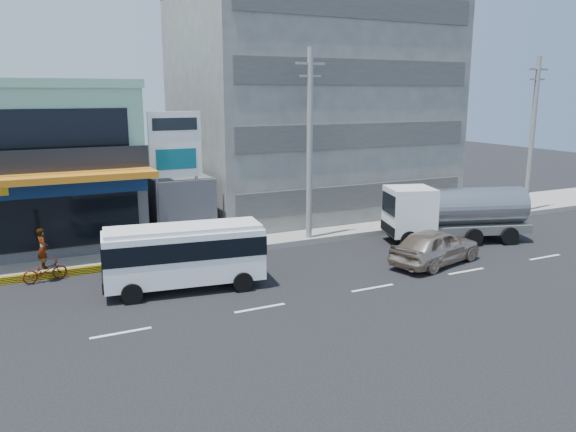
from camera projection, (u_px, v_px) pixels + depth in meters
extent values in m
plane|color=black|center=(260.00, 308.00, 20.70)|extent=(120.00, 120.00, 0.00)
cube|color=gray|center=(275.00, 233.00, 31.15)|extent=(70.00, 5.00, 0.30)
cube|color=#444348|center=(12.00, 207.00, 29.13)|extent=(12.00, 10.00, 4.00)
cube|color=#8FCCAA|center=(3.00, 129.00, 28.28)|extent=(12.00, 10.00, 4.00)
cube|color=orange|center=(7.00, 181.00, 23.58)|extent=(12.40, 1.80, 0.30)
cube|color=navy|center=(9.00, 191.00, 24.36)|extent=(12.00, 0.12, 0.80)
cube|color=black|center=(12.00, 225.00, 24.71)|extent=(11.00, 0.06, 2.60)
cube|color=gray|center=(309.00, 105.00, 36.65)|extent=(16.00, 12.00, 14.00)
cube|color=#444348|center=(174.00, 205.00, 30.86)|extent=(3.00, 6.00, 3.50)
cylinder|color=slate|center=(177.00, 174.00, 29.59)|extent=(1.50, 1.50, 0.15)
cylinder|color=gray|center=(157.00, 187.00, 27.44)|extent=(0.16, 0.16, 6.50)
cylinder|color=gray|center=(196.00, 185.00, 28.29)|extent=(0.16, 0.16, 6.50)
cube|color=white|center=(175.00, 145.00, 27.43)|extent=(2.60, 0.18, 3.20)
cylinder|color=#999993|center=(310.00, 148.00, 28.69)|extent=(0.30, 0.30, 10.00)
cube|color=#999993|center=(310.00, 63.00, 27.79)|extent=(1.60, 0.12, 0.12)
cube|color=#999993|center=(310.00, 76.00, 27.92)|extent=(1.20, 0.10, 0.10)
cylinder|color=#999993|center=(532.00, 138.00, 35.55)|extent=(0.30, 0.30, 10.00)
cube|color=#999993|center=(538.00, 69.00, 34.65)|extent=(1.60, 0.12, 0.12)
cube|color=#999993|center=(537.00, 79.00, 34.78)|extent=(1.20, 0.10, 0.10)
cube|color=white|center=(184.00, 255.00, 22.39)|extent=(6.45, 2.78, 2.05)
cube|color=black|center=(184.00, 246.00, 22.30)|extent=(6.50, 2.83, 0.76)
cube|color=white|center=(183.00, 228.00, 22.15)|extent=(6.25, 2.58, 0.18)
cylinder|color=black|center=(132.00, 294.00, 21.04)|extent=(0.83, 0.35, 0.80)
cylinder|color=black|center=(129.00, 278.00, 22.86)|extent=(0.83, 0.35, 0.80)
cylinder|color=black|center=(243.00, 282.00, 22.36)|extent=(0.83, 0.35, 0.80)
cylinder|color=black|center=(232.00, 268.00, 24.18)|extent=(0.83, 0.35, 0.80)
imported|color=#C9B299|center=(435.00, 246.00, 25.90)|extent=(5.31, 3.18, 1.69)
cube|color=white|center=(409.00, 211.00, 29.28)|extent=(2.84, 2.84, 2.46)
cube|color=#595956|center=(456.00, 228.00, 29.88)|extent=(7.84, 4.24, 0.47)
cylinder|color=gray|center=(474.00, 206.00, 29.78)|extent=(5.65, 3.48, 1.99)
cylinder|color=black|center=(409.00, 240.00, 28.45)|extent=(0.99, 0.55, 0.95)
cylinder|color=black|center=(395.00, 230.00, 30.55)|extent=(0.99, 0.55, 0.95)
cylinder|color=black|center=(474.00, 237.00, 28.96)|extent=(0.99, 0.55, 0.95)
cylinder|color=black|center=(455.00, 228.00, 31.06)|extent=(0.99, 0.55, 0.95)
cylinder|color=black|center=(509.00, 236.00, 29.25)|extent=(0.99, 0.55, 0.95)
cylinder|color=black|center=(489.00, 226.00, 31.36)|extent=(0.99, 0.55, 0.95)
imported|color=#57140C|center=(45.00, 271.00, 23.55)|extent=(1.89, 1.01, 0.94)
imported|color=#66594C|center=(43.00, 248.00, 23.34)|extent=(0.54, 0.71, 1.73)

